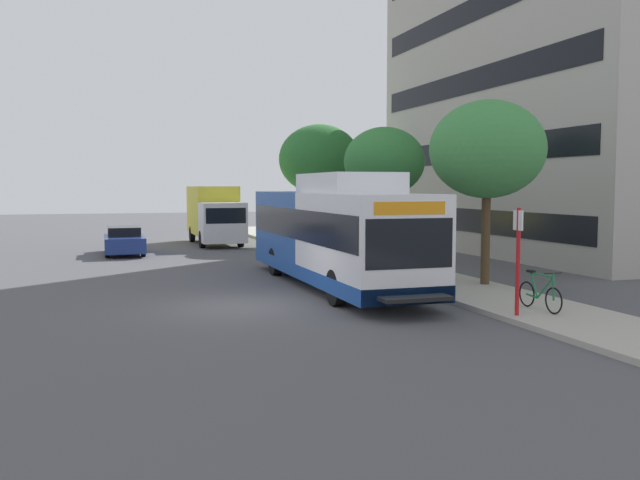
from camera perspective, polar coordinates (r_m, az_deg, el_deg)
ground_plane at (r=26.49m, az=-9.78°, el=-2.61°), size 120.00×120.00×0.00m
sidewalk_curb at (r=26.48m, az=6.03°, el=-2.42°), size 3.00×56.00×0.14m
transit_bus at (r=22.12m, az=1.14°, el=0.49°), size 2.58×12.25×3.65m
bus_stop_sign_pole at (r=17.04m, az=16.22°, el=-1.06°), size 0.10×0.36×2.60m
bicycle_parked at (r=18.03m, az=17.91°, el=-4.29°), size 0.52×1.76×1.02m
street_tree_near_stop at (r=22.27m, az=13.80°, el=7.34°), size 3.63×3.63×5.82m
street_tree_mid_block at (r=29.91m, az=5.40°, el=6.52°), size 3.51×3.51×5.68m
street_tree_far_block at (r=38.46m, az=-0.05°, el=6.76°), size 4.55×4.55×6.57m
parked_car_far_lane at (r=33.96m, az=-16.05°, el=-0.05°), size 1.80×4.50×1.33m
box_truck_background at (r=38.88m, az=-8.80°, el=2.22°), size 2.32×7.01×3.25m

